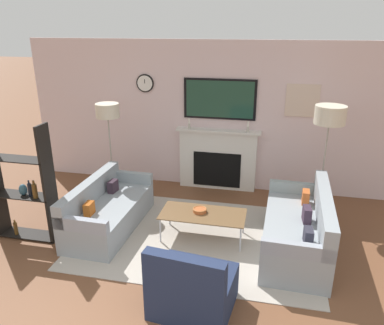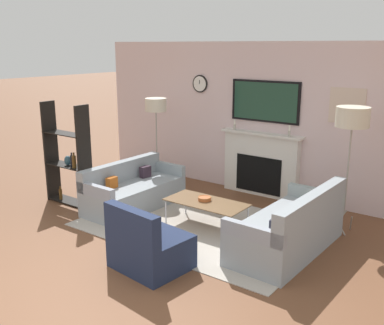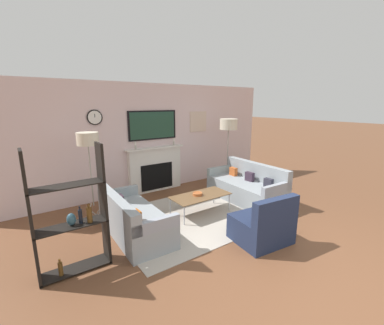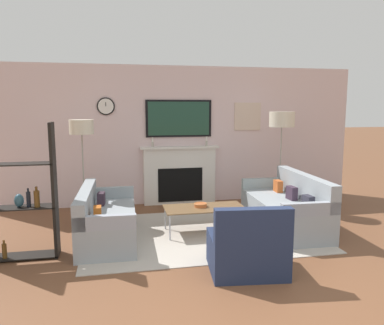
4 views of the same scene
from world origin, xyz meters
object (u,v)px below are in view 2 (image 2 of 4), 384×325
(armchair, at_px, (149,247))
(floor_lamp_right, at_px, (353,118))
(decorative_bowl, at_px, (205,198))
(floor_lamp_left, at_px, (156,106))
(couch_left, at_px, (133,191))
(coffee_table, at_px, (206,203))
(couch_right, at_px, (290,230))
(shelf_unit, at_px, (68,158))

(armchair, xyz_separation_m, floor_lamp_right, (1.54, 2.51, 1.39))
(decorative_bowl, xyz_separation_m, floor_lamp_left, (-1.79, 1.01, 1.12))
(couch_left, relative_size, coffee_table, 1.46)
(couch_left, xyz_separation_m, couch_right, (2.81, -0.00, 0.03))
(armchair, distance_m, decorative_bowl, 1.52)
(floor_lamp_left, bearing_deg, decorative_bowl, -29.46)
(couch_right, relative_size, floor_lamp_right, 1.04)
(coffee_table, height_order, shelf_unit, shelf_unit)
(couch_left, bearing_deg, coffee_table, 0.51)
(decorative_bowl, height_order, floor_lamp_right, floor_lamp_right)
(armchair, relative_size, shelf_unit, 0.54)
(couch_right, distance_m, floor_lamp_left, 3.58)
(couch_left, xyz_separation_m, floor_lamp_left, (-0.37, 1.06, 1.28))
(decorative_bowl, bearing_deg, couch_right, -2.06)
(armchair, bearing_deg, floor_lamp_left, 128.58)
(coffee_table, xyz_separation_m, floor_lamp_right, (1.70, 1.04, 1.29))
(couch_left, relative_size, floor_lamp_right, 0.97)
(couch_left, relative_size, shelf_unit, 1.03)
(shelf_unit, bearing_deg, decorative_bowl, 12.24)
(couch_right, xyz_separation_m, armchair, (-1.18, -1.45, -0.02))
(armchair, relative_size, floor_lamp_left, 0.54)
(coffee_table, xyz_separation_m, shelf_unit, (-2.50, -0.50, 0.42))
(couch_right, xyz_separation_m, floor_lamp_right, (0.36, 1.06, 1.36))
(decorative_bowl, height_order, shelf_unit, shelf_unit)
(armchair, bearing_deg, couch_right, 50.89)
(floor_lamp_left, bearing_deg, couch_left, -70.79)
(couch_left, height_order, decorative_bowl, couch_left)
(couch_right, bearing_deg, couch_left, 179.94)
(couch_left, distance_m, couch_right, 2.81)
(coffee_table, xyz_separation_m, decorative_bowl, (-0.05, 0.03, 0.05))
(shelf_unit, bearing_deg, couch_left, 25.25)
(decorative_bowl, bearing_deg, shelf_unit, -167.76)
(couch_right, height_order, floor_lamp_left, floor_lamp_left)
(decorative_bowl, relative_size, floor_lamp_left, 0.12)
(couch_right, distance_m, shelf_unit, 3.90)
(couch_right, xyz_separation_m, shelf_unit, (-3.83, -0.48, 0.49))
(coffee_table, relative_size, shelf_unit, 0.71)
(decorative_bowl, bearing_deg, couch_left, -178.09)
(couch_left, bearing_deg, decorative_bowl, 1.91)
(armchair, height_order, shelf_unit, shelf_unit)
(coffee_table, relative_size, floor_lamp_right, 0.66)
(couch_right, relative_size, decorative_bowl, 9.35)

